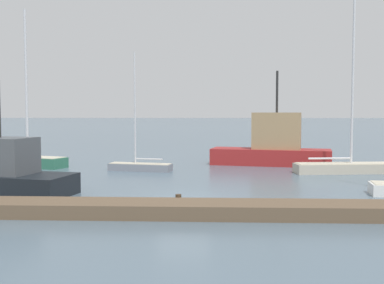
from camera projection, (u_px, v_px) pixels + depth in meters
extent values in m
plane|color=slate|center=(183.00, 197.00, 22.21)|extent=(600.00, 600.00, 0.00)
cube|color=brown|center=(176.00, 209.00, 18.09)|extent=(21.78, 1.90, 0.55)
cylinder|color=#423323|center=(178.00, 202.00, 19.12)|extent=(0.24, 0.24, 0.66)
cube|color=#BCB29E|center=(343.00, 168.00, 30.84)|extent=(6.54, 2.28, 0.63)
cube|color=beige|center=(343.00, 163.00, 30.82)|extent=(6.27, 2.13, 0.04)
cylinder|color=silver|center=(353.00, 79.00, 30.51)|extent=(0.15, 0.15, 11.11)
cylinder|color=silver|center=(330.00, 158.00, 30.73)|extent=(2.88, 0.47, 0.12)
cube|color=#2D6B51|center=(22.00, 161.00, 34.59)|extent=(7.28, 3.97, 0.73)
cube|color=beige|center=(22.00, 156.00, 34.56)|extent=(6.97, 3.75, 0.04)
cylinder|color=silver|center=(26.00, 84.00, 34.01)|extent=(0.17, 0.17, 10.68)
cylinder|color=silver|center=(11.00, 151.00, 34.94)|extent=(3.07, 1.22, 0.14)
cube|color=gray|center=(140.00, 167.00, 32.04)|extent=(4.48, 1.96, 0.48)
cube|color=beige|center=(140.00, 164.00, 32.03)|extent=(4.29, 1.84, 0.04)
cylinder|color=silver|center=(135.00, 108.00, 31.87)|extent=(0.10, 0.10, 7.61)
cylinder|color=silver|center=(149.00, 159.00, 31.85)|extent=(1.93, 0.48, 0.08)
cube|color=#4C5156|center=(0.00, 156.00, 22.77)|extent=(3.54, 2.74, 1.76)
cube|color=maroon|center=(270.00, 157.00, 35.53)|extent=(9.22, 4.34, 1.23)
cube|color=#A3845B|center=(277.00, 131.00, 35.29)|extent=(3.89, 2.63, 2.75)
cylinder|color=#262626|center=(277.00, 92.00, 35.11)|extent=(0.18, 0.18, 3.11)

